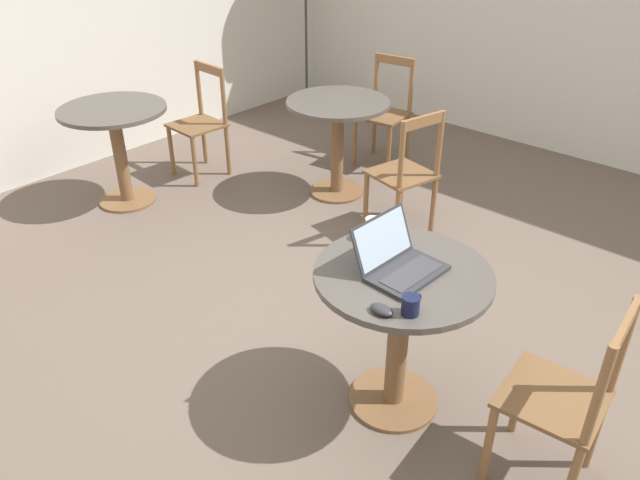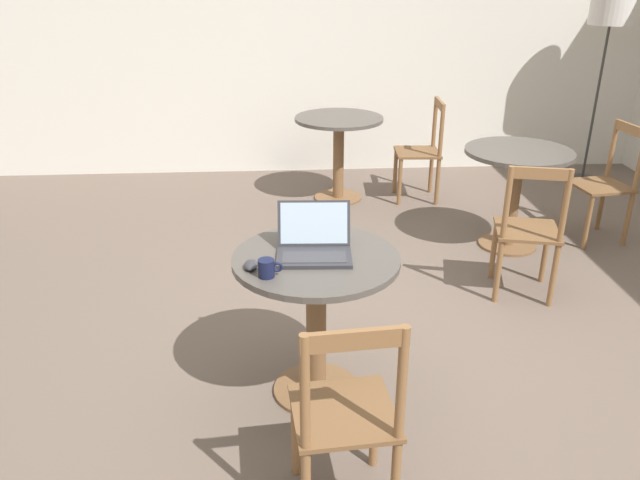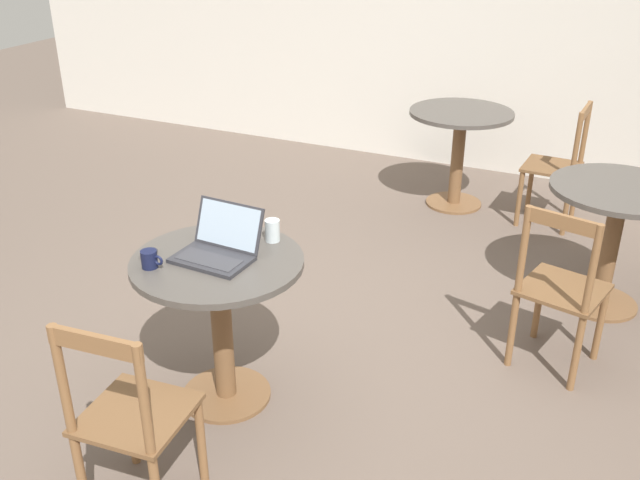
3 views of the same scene
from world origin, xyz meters
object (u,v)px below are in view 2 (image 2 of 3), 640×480
object	(u,v)px
cafe_table_near	(316,294)
mug	(267,268)
chair_mid_front	(528,232)
floor_lamp	(611,18)
mouse	(251,265)
cafe_table_far	(339,139)
cafe_table_mid	(516,176)
chair_mid_right	(605,184)
drinking_glass	(340,223)
laptop	(314,246)
chair_near_front	(346,418)
chair_far_right	(422,152)

from	to	relation	value
cafe_table_near	mug	bearing A→B (deg)	-139.96
chair_mid_front	floor_lamp	xyz separation A→B (m)	(1.46, 2.25, 1.08)
mouse	cafe_table_far	bearing A→B (deg)	77.22
cafe_table_mid	chair_mid_front	world-z (taller)	chair_mid_front
mouse	cafe_table_near	bearing A→B (deg)	19.00
floor_lamp	chair_mid_right	bearing A→B (deg)	-111.10
cafe_table_near	drinking_glass	distance (m)	0.39
cafe_table_near	chair_mid_front	xyz separation A→B (m)	(1.38, 0.92, -0.11)
chair_mid_front	mug	bearing A→B (deg)	-145.43
floor_lamp	drinking_glass	distance (m)	4.02
cafe_table_far	drinking_glass	world-z (taller)	drinking_glass
cafe_table_mid	laptop	world-z (taller)	laptop
drinking_glass	chair_mid_front	bearing A→B (deg)	27.45
chair_mid_front	floor_lamp	size ratio (longest dim) A/B	0.51
mug	chair_near_front	bearing A→B (deg)	-62.86
cafe_table_far	chair_far_right	xyz separation A→B (m)	(0.74, -0.04, -0.11)
chair_mid_right	floor_lamp	distance (m)	1.85
cafe_table_near	chair_near_front	world-z (taller)	chair_near_front
chair_far_right	laptop	bearing A→B (deg)	-112.25
cafe_table_near	cafe_table_far	xyz separation A→B (m)	(0.36, 2.79, 0.00)
cafe_table_far	chair_far_right	distance (m)	0.75
cafe_table_far	floor_lamp	xyz separation A→B (m)	(2.47, 0.37, 0.96)
mouse	drinking_glass	size ratio (longest dim) A/B	0.96
cafe_table_far	chair_mid_right	bearing A→B (deg)	-27.92
cafe_table_far	chair_mid_front	distance (m)	2.13
drinking_glass	chair_near_front	bearing A→B (deg)	-93.87
mug	drinking_glass	xyz separation A→B (m)	(0.35, 0.45, 0.01)
cafe_table_mid	cafe_table_far	world-z (taller)	same
cafe_table_near	chair_mid_right	bearing A→B (deg)	37.55
chair_far_right	cafe_table_mid	bearing A→B (deg)	-67.25
chair_mid_right	mouse	distance (m)	3.20
laptop	drinking_glass	size ratio (longest dim) A/B	3.38
chair_mid_front	floor_lamp	world-z (taller)	floor_lamp
cafe_table_far	mouse	xyz separation A→B (m)	(-0.66, -2.89, 0.21)
chair_mid_front	chair_near_front	bearing A→B (deg)	-128.41
laptop	mug	bearing A→B (deg)	-136.02
chair_far_right	chair_near_front	bearing A→B (deg)	-106.66
chair_mid_right	chair_far_right	size ratio (longest dim) A/B	1.00
mouse	chair_mid_front	bearing A→B (deg)	31.35
chair_mid_right	laptop	distance (m)	2.91
cafe_table_mid	mug	size ratio (longest dim) A/B	7.27
chair_near_front	chair_mid_right	bearing A→B (deg)	48.30
chair_mid_right	mug	bearing A→B (deg)	-142.22
cafe_table_mid	drinking_glass	bearing A→B (deg)	-135.47
cafe_table_far	laptop	world-z (taller)	laptop
chair_near_front	laptop	distance (m)	0.84
cafe_table_mid	drinking_glass	distance (m)	2.01
floor_lamp	mug	size ratio (longest dim) A/B	16.41
chair_near_front	mug	distance (m)	0.71
chair_near_front	floor_lamp	world-z (taller)	floor_lamp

